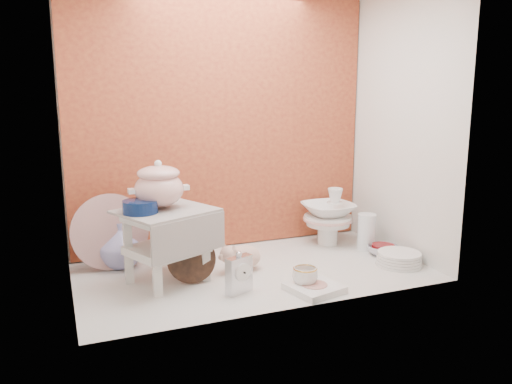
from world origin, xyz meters
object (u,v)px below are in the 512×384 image
(soup_tureen, at_px, (159,184))
(dinner_plate_stack, at_px, (399,259))
(plush_pig, at_px, (243,257))
(step_stool, at_px, (167,246))
(porcelain_tower, at_px, (328,216))
(blue_white_vase, at_px, (120,245))
(gold_rim_teacup, at_px, (305,277))
(mantel_clock, at_px, (239,273))
(crystal_bowl, at_px, (383,250))
(floral_platter, at_px, (110,232))

(soup_tureen, height_order, dinner_plate_stack, soup_tureen)
(plush_pig, relative_size, dinner_plate_stack, 0.98)
(step_stool, distance_m, porcelain_tower, 1.08)
(blue_white_vase, xyz_separation_m, gold_rim_teacup, (0.78, -0.64, -0.06))
(gold_rim_teacup, bearing_deg, mantel_clock, 168.35)
(soup_tureen, xyz_separation_m, dinner_plate_stack, (1.24, -0.27, -0.45))
(step_stool, relative_size, gold_rim_teacup, 3.52)
(mantel_clock, bearing_deg, soup_tureen, 110.33)
(step_stool, bearing_deg, crystal_bowl, -26.20)
(plush_pig, relative_size, gold_rim_teacup, 1.99)
(plush_pig, height_order, gold_rim_teacup, plush_pig)
(plush_pig, bearing_deg, porcelain_tower, 31.15)
(gold_rim_teacup, bearing_deg, soup_tureen, 148.65)
(mantel_clock, bearing_deg, dinner_plate_stack, -21.32)
(dinner_plate_stack, bearing_deg, crystal_bowl, 81.98)
(gold_rim_teacup, height_order, porcelain_tower, porcelain_tower)
(dinner_plate_stack, bearing_deg, porcelain_tower, 108.95)
(blue_white_vase, height_order, dinner_plate_stack, blue_white_vase)
(floral_platter, distance_m, dinner_plate_stack, 1.56)
(crystal_bowl, bearing_deg, mantel_clock, -166.97)
(blue_white_vase, xyz_separation_m, porcelain_tower, (1.24, -0.05, 0.05))
(soup_tureen, relative_size, dinner_plate_stack, 1.14)
(mantel_clock, height_order, dinner_plate_stack, mantel_clock)
(crystal_bowl, bearing_deg, dinner_plate_stack, -98.02)
(blue_white_vase, xyz_separation_m, crystal_bowl, (1.43, -0.36, -0.09))
(gold_rim_teacup, height_order, crystal_bowl, gold_rim_teacup)
(gold_rim_teacup, distance_m, crystal_bowl, 0.71)
(blue_white_vase, bearing_deg, crystal_bowl, -13.99)
(soup_tureen, xyz_separation_m, blue_white_vase, (-0.17, 0.27, -0.37))
(crystal_bowl, bearing_deg, gold_rim_teacup, -156.18)
(mantel_clock, xyz_separation_m, plush_pig, (0.13, 0.28, -0.03))
(soup_tureen, distance_m, mantel_clock, 0.58)
(dinner_plate_stack, bearing_deg, step_stool, 169.26)
(floral_platter, relative_size, blue_white_vase, 1.68)
(soup_tureen, bearing_deg, gold_rim_teacup, -31.35)
(plush_pig, distance_m, porcelain_tower, 0.70)
(mantel_clock, relative_size, gold_rim_teacup, 1.64)
(floral_platter, xyz_separation_m, dinner_plate_stack, (1.45, -0.53, -0.16))
(mantel_clock, xyz_separation_m, dinner_plate_stack, (0.94, 0.04, -0.06))
(crystal_bowl, bearing_deg, blue_white_vase, 166.01)
(plush_pig, xyz_separation_m, gold_rim_teacup, (0.19, -0.35, -0.01))
(gold_rim_teacup, height_order, dinner_plate_stack, gold_rim_teacup)
(mantel_clock, distance_m, gold_rim_teacup, 0.32)
(dinner_plate_stack, bearing_deg, soup_tureen, 167.81)
(soup_tureen, bearing_deg, crystal_bowl, -3.86)
(soup_tureen, bearing_deg, plush_pig, -3.23)
(step_stool, bearing_deg, soup_tureen, 96.58)
(step_stool, distance_m, blue_white_vase, 0.37)
(mantel_clock, relative_size, dinner_plate_stack, 0.81)
(step_stool, relative_size, mantel_clock, 2.14)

